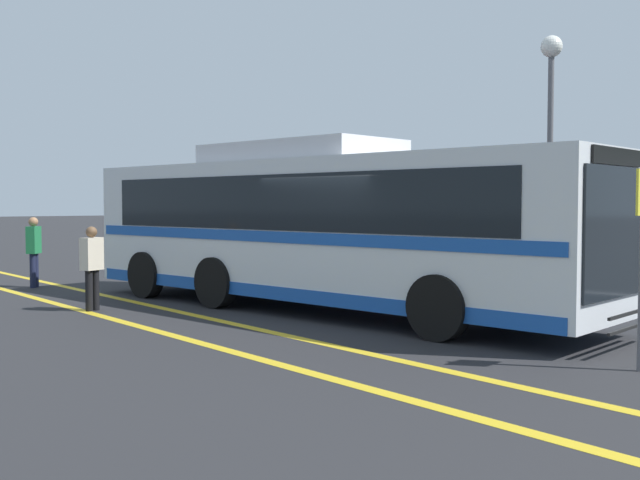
% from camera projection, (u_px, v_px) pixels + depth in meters
% --- Properties ---
extents(ground_plane, '(220.00, 220.00, 0.00)m').
position_uv_depth(ground_plane, '(355.00, 317.00, 13.42)').
color(ground_plane, '#262628').
extents(lane_strip_0, '(31.25, 0.20, 0.01)m').
position_uv_depth(lane_strip_0, '(223.00, 321.00, 12.93)').
color(lane_strip_0, gold).
rests_on(lane_strip_0, ground_plane).
extents(lane_strip_1, '(31.25, 0.20, 0.01)m').
position_uv_depth(lane_strip_1, '(153.00, 330.00, 12.07)').
color(lane_strip_1, gold).
rests_on(lane_strip_1, ground_plane).
extents(curb_strip, '(39.25, 0.36, 0.15)m').
position_uv_depth(curb_strip, '(508.00, 284.00, 18.23)').
color(curb_strip, '#99999E').
rests_on(curb_strip, ground_plane).
extents(transit_bus, '(11.75, 3.84, 3.23)m').
position_uv_depth(transit_bus, '(319.00, 225.00, 14.28)').
color(transit_bus, silver).
rests_on(transit_bus, ground_plane).
extents(parked_car_0, '(4.71, 2.16, 1.52)m').
position_uv_depth(parked_car_0, '(234.00, 242.00, 24.94)').
color(parked_car_0, '#4C3823').
rests_on(parked_car_0, ground_plane).
extents(parked_car_1, '(4.94, 2.12, 1.44)m').
position_uv_depth(parked_car_1, '(372.00, 254.00, 19.26)').
color(parked_car_1, maroon).
rests_on(parked_car_1, ground_plane).
extents(pedestrian_0, '(0.46, 0.44, 1.71)m').
position_uv_depth(pedestrian_0, '(34.00, 247.00, 18.14)').
color(pedestrian_0, '#191E38').
rests_on(pedestrian_0, ground_plane).
extents(pedestrian_1, '(0.37, 0.47, 1.61)m').
position_uv_depth(pedestrian_1, '(92.00, 263.00, 14.21)').
color(pedestrian_1, black).
rests_on(pedestrian_1, ground_plane).
extents(street_lamp, '(0.51, 0.51, 6.03)m').
position_uv_depth(street_lamp, '(551.00, 103.00, 17.80)').
color(street_lamp, '#59595E').
rests_on(street_lamp, ground_plane).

